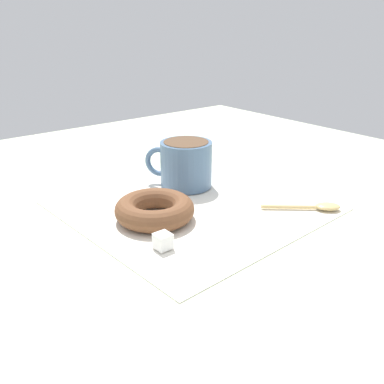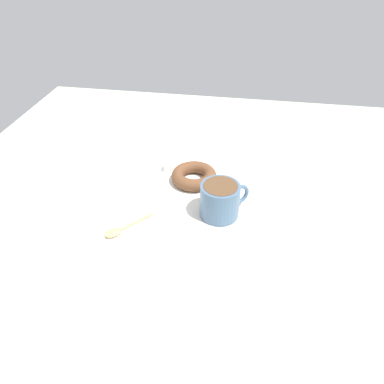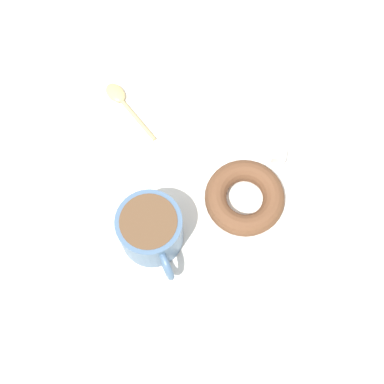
{
  "view_description": "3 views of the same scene",
  "coord_description": "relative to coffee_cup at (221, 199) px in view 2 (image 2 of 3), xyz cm",
  "views": [
    {
      "loc": [
        -43.45,
        36.08,
        26.09
      ],
      "look_at": [
        2.22,
        -1.05,
        2.3
      ],
      "focal_mm": 40.0,
      "sensor_mm": 36.0,
      "label": 1
    },
    {
      "loc": [
        13.51,
        -68.07,
        53.05
      ],
      "look_at": [
        2.22,
        -1.05,
        2.3
      ],
      "focal_mm": 35.0,
      "sensor_mm": 36.0,
      "label": 2
    },
    {
      "loc": [
        26.32,
        3.52,
        71.07
      ],
      "look_at": [
        2.22,
        -1.05,
        2.3
      ],
      "focal_mm": 50.0,
      "sensor_mm": 36.0,
      "label": 3
    }
  ],
  "objects": [
    {
      "name": "ground_plane",
      "position": [
        -9.09,
        5.16,
        -5.23
      ],
      "size": [
        120.0,
        120.0,
        2.0
      ],
      "primitive_type": "cube",
      "color": "beige"
    },
    {
      "name": "donut",
      "position": [
        -7.59,
        11.34,
        -2.43
      ],
      "size": [
        11.02,
        11.02,
        3.01
      ],
      "primitive_type": "torus",
      "color": "brown",
      "rests_on": "napkin"
    },
    {
      "name": "coffee_cup",
      "position": [
        0.0,
        0.0,
        0.0
      ],
      "size": [
        10.4,
        8.71,
        7.59
      ],
      "color": "slate",
      "rests_on": "napkin"
    },
    {
      "name": "spoon",
      "position": [
        -19.87,
        -9.14,
        -3.53
      ],
      "size": [
        8.65,
        9.67,
        0.9
      ],
      "color": "#D8B772",
      "rests_on": "napkin"
    },
    {
      "name": "sugar_cube",
      "position": [
        -14.92,
        15.19,
        -2.98
      ],
      "size": [
        1.92,
        1.92,
        1.92
      ],
      "primitive_type": "cube",
      "color": "white",
      "rests_on": "napkin"
    },
    {
      "name": "napkin",
      "position": [
        -6.86,
        4.11,
        -4.08
      ],
      "size": [
        35.51,
        35.51,
        0.3
      ],
      "primitive_type": "cube",
      "rotation": [
        0.0,
        0.0,
        0.05
      ],
      "color": "white",
      "rests_on": "ground_plane"
    }
  ]
}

